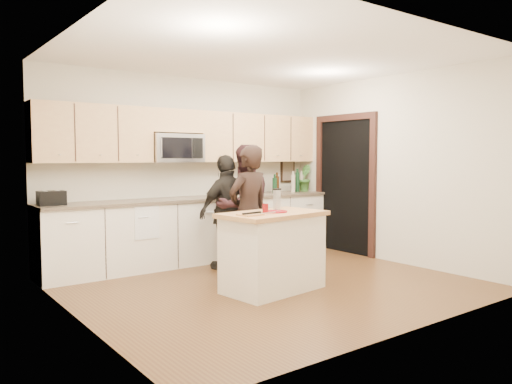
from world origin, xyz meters
TOP-DOWN VIEW (x-y plane):
  - floor at (0.00, 0.00)m, footprint 4.50×4.50m
  - room_shell at (0.00, 0.00)m, footprint 4.52×4.02m
  - back_cabinetry at (0.00, 1.69)m, footprint 4.50×0.66m
  - upper_cabinetry at (0.03, 1.83)m, footprint 4.50×0.33m
  - microwave at (-0.31, 1.80)m, footprint 0.76×0.41m
  - doorway at (2.23, 0.90)m, footprint 0.06×1.25m
  - framed_picture at (1.95, 1.98)m, footprint 0.30×0.03m
  - dish_towel at (-0.95, 1.50)m, footprint 0.34×0.60m
  - island at (-0.14, -0.23)m, footprint 1.28×0.84m
  - red_plate at (-0.12, -0.25)m, footprint 0.27×0.27m
  - box_grater at (-0.02, -0.15)m, footprint 0.08×0.06m
  - drink_glass at (-0.28, -0.26)m, footprint 0.07×0.07m
  - cutting_board at (-0.54, -0.34)m, footprint 0.26×0.22m
  - tongs at (-0.53, -0.35)m, footprint 0.26×0.06m
  - knife at (-0.34, -0.40)m, footprint 0.22×0.05m
  - toaster at (-2.05, 1.67)m, footprint 0.31×0.20m
  - bottle_cluster at (1.76, 1.71)m, footprint 0.75×0.20m
  - orchid at (2.10, 1.72)m, footprint 0.31×0.32m
  - woman_left at (-0.01, 0.42)m, footprint 0.65×0.47m
  - woman_center at (0.23, 0.86)m, footprint 0.87×0.70m
  - woman_right at (0.06, 1.02)m, footprint 0.95×0.48m

SIDE VIEW (x-z plane):
  - floor at x=0.00m, z-range 0.00..0.00m
  - island at x=-0.14m, z-range 0.00..0.90m
  - back_cabinetry at x=0.00m, z-range 0.00..0.94m
  - woman_right at x=0.06m, z-range 0.00..1.56m
  - dish_towel at x=-0.95m, z-range 0.56..1.04m
  - woman_left at x=-0.01m, z-range 0.00..1.67m
  - woman_center at x=0.23m, z-range 0.00..1.69m
  - red_plate at x=-0.12m, z-range 0.90..0.92m
  - cutting_board at x=-0.54m, z-range 0.90..0.92m
  - knife at x=-0.34m, z-range 0.92..0.92m
  - tongs at x=-0.53m, z-range 0.92..0.94m
  - drink_glass at x=-0.28m, z-range 0.90..1.01m
  - toaster at x=-2.05m, z-range 0.94..1.12m
  - box_grater at x=-0.02m, z-range 0.92..1.16m
  - bottle_cluster at x=1.76m, z-range 0.92..1.31m
  - doorway at x=2.23m, z-range 0.06..2.26m
  - orchid at x=2.10m, z-range 0.94..1.40m
  - framed_picture at x=1.95m, z-range 1.09..1.47m
  - microwave at x=-0.31m, z-range 1.45..1.85m
  - room_shell at x=0.00m, z-range 0.38..3.09m
  - upper_cabinetry at x=0.03m, z-range 1.47..2.22m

